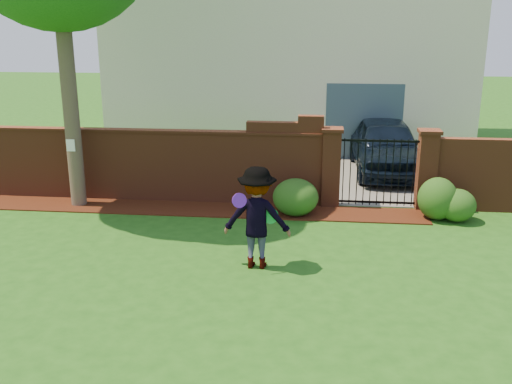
# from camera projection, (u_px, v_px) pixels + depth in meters

# --- Properties ---
(ground) EXTENTS (80.00, 80.00, 0.01)m
(ground) POSITION_uv_depth(u_px,v_px,m) (198.00, 269.00, 10.30)
(ground) COLOR #1E5014
(ground) RESTS_ON ground
(mulch_bed) EXTENTS (11.10, 1.08, 0.03)m
(mulch_bed) POSITION_uv_depth(u_px,v_px,m) (187.00, 209.00, 13.57)
(mulch_bed) COLOR #331309
(mulch_bed) RESTS_ON ground
(brick_wall) EXTENTS (8.70, 0.31, 2.16)m
(brick_wall) POSITION_uv_depth(u_px,v_px,m) (149.00, 163.00, 14.06)
(brick_wall) COLOR brown
(brick_wall) RESTS_ON ground
(pillar_left) EXTENTS (0.50, 0.50, 1.88)m
(pillar_left) POSITION_uv_depth(u_px,v_px,m) (331.00, 167.00, 13.59)
(pillar_left) COLOR brown
(pillar_left) RESTS_ON ground
(pillar_right) EXTENTS (0.50, 0.50, 1.88)m
(pillar_right) POSITION_uv_depth(u_px,v_px,m) (427.00, 169.00, 13.37)
(pillar_right) COLOR brown
(pillar_right) RESTS_ON ground
(iron_gate) EXTENTS (1.78, 0.03, 1.60)m
(iron_gate) POSITION_uv_depth(u_px,v_px,m) (378.00, 172.00, 13.51)
(iron_gate) COLOR black
(iron_gate) RESTS_ON ground
(driveway) EXTENTS (3.20, 8.00, 0.01)m
(driveway) POSITION_uv_depth(u_px,v_px,m) (364.00, 167.00, 17.57)
(driveway) COLOR slate
(driveway) RESTS_ON ground
(house) EXTENTS (12.40, 6.40, 6.30)m
(house) POSITION_uv_depth(u_px,v_px,m) (290.00, 53.00, 20.74)
(house) COLOR #EFE5C8
(house) RESTS_ON ground
(car) EXTENTS (1.97, 4.64, 1.57)m
(car) POSITION_uv_depth(u_px,v_px,m) (387.00, 148.00, 16.48)
(car) COLOR black
(car) RESTS_ON ground
(paper_notice) EXTENTS (0.20, 0.01, 0.28)m
(paper_notice) POSITION_uv_depth(u_px,v_px,m) (71.00, 145.00, 13.30)
(paper_notice) COLOR white
(paper_notice) RESTS_ON tree
(shrub_left) EXTENTS (1.04, 1.04, 0.85)m
(shrub_left) POSITION_uv_depth(u_px,v_px,m) (296.00, 197.00, 13.06)
(shrub_left) COLOR #164514
(shrub_left) RESTS_ON ground
(shrub_middle) EXTENTS (0.87, 0.87, 0.95)m
(shrub_middle) POSITION_uv_depth(u_px,v_px,m) (438.00, 199.00, 12.77)
(shrub_middle) COLOR #164514
(shrub_middle) RESTS_ON ground
(shrub_right) EXTENTS (0.82, 0.82, 0.73)m
(shrub_right) POSITION_uv_depth(u_px,v_px,m) (457.00, 205.00, 12.68)
(shrub_right) COLOR #164514
(shrub_right) RESTS_ON ground
(man) EXTENTS (1.21, 0.71, 1.84)m
(man) POSITION_uv_depth(u_px,v_px,m) (256.00, 218.00, 10.12)
(man) COLOR gray
(man) RESTS_ON ground
(frisbee_purple) EXTENTS (0.26, 0.18, 0.26)m
(frisbee_purple) POSITION_uv_depth(u_px,v_px,m) (239.00, 200.00, 9.80)
(frisbee_purple) COLOR #6A1EC1
(frisbee_purple) RESTS_ON man
(frisbee_green) EXTENTS (0.29, 0.10, 0.28)m
(frisbee_green) POSITION_uv_depth(u_px,v_px,m) (270.00, 216.00, 10.08)
(frisbee_green) COLOR green
(frisbee_green) RESTS_ON man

